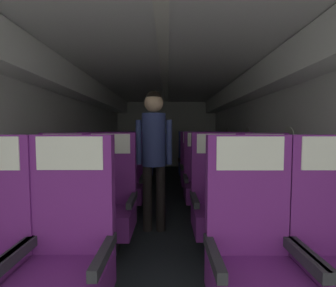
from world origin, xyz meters
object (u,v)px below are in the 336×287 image
seat_a_left_aisle (67,256)px  seat_a_right_window (254,257)px  seat_c_right_window (202,180)px  flight_attendant (154,145)px  seat_c_left_aisle (127,181)px  seat_d_right_window (195,169)px  seat_b_left_window (61,202)px  seat_b_right_aisle (267,202)px  seat_b_left_aisle (110,203)px  seat_b_right_window (218,202)px  seat_d_right_aisle (221,169)px  seat_c_right_aisle (237,181)px  seat_e_left_window (122,162)px  seat_d_left_window (110,169)px  seat_e_right_aisle (211,162)px  seat_e_right_window (190,162)px  seat_e_left_aisle (143,162)px  seat_c_left_window (93,181)px  seat_d_left_aisle (137,169)px

seat_a_left_aisle → seat_a_right_window: size_ratio=1.00×
seat_c_right_window → flight_attendant: 1.01m
seat_a_right_window → seat_c_left_aisle: size_ratio=1.00×
seat_a_left_aisle → seat_d_right_window: bearing=69.8°
seat_b_left_window → seat_b_right_aisle: size_ratio=1.00×
seat_b_left_aisle → seat_b_left_window: bearing=177.2°
seat_b_left_aisle → seat_c_left_aisle: 0.98m
seat_b_right_window → seat_d_right_window: same height
seat_a_right_window → seat_d_right_aisle: (0.49, 2.94, 0.00)m
seat_b_left_aisle → seat_c_left_aisle: (-0.01, 0.98, 0.00)m
seat_a_left_aisle → seat_d_right_aisle: bearing=61.9°
seat_c_right_aisle → seat_e_left_window: (-2.06, 1.96, 0.00)m
seat_a_left_aisle → seat_b_right_aisle: bearing=31.7°
seat_d_left_window → seat_e_right_aisle: (2.06, 0.97, 0.00)m
seat_b_left_aisle → seat_e_right_window: (1.08, 2.93, 0.00)m
seat_b_right_aisle → seat_d_right_aisle: bearing=90.4°
seat_b_right_window → seat_c_right_window: size_ratio=1.00×
seat_b_left_window → seat_e_left_aisle: 2.94m
seat_d_right_aisle → seat_e_right_window: 1.07m
seat_c_left_window → seat_c_right_aisle: size_ratio=1.00×
seat_e_left_window → flight_attendant: flight_attendant is taller
seat_c_right_window → seat_e_left_aisle: 2.20m
seat_c_right_aisle → seat_e_right_aisle: 1.96m
seat_e_right_aisle → seat_e_right_window: (-0.48, -0.01, 0.00)m
seat_b_right_aisle → flight_attendant: 1.35m
seat_a_right_window → seat_e_left_window: (-1.56, 3.91, 0.00)m
seat_b_left_aisle → seat_c_left_window: same height
seat_c_right_aisle → seat_e_left_aisle: same height
seat_c_right_window → seat_e_right_aisle: (0.49, 1.94, 0.00)m
seat_b_right_window → seat_d_left_aisle: (-1.07, 1.93, 0.00)m
seat_e_right_window → seat_d_right_window: bearing=-90.6°
seat_a_left_aisle → seat_d_left_window: (-0.50, 2.92, 0.00)m
seat_a_right_window → seat_b_left_aisle: size_ratio=1.00×
seat_b_right_aisle → seat_e_left_window: size_ratio=1.00×
seat_b_left_window → seat_e_right_aisle: (2.06, 2.91, 0.00)m
seat_c_left_aisle → seat_c_right_aisle: (1.57, -0.01, 0.00)m
seat_b_left_aisle → seat_a_right_window: bearing=-42.3°
seat_b_left_window → seat_b_left_aisle: bearing=-2.8°
seat_b_left_aisle → seat_c_right_window: (1.07, 1.00, 0.00)m
seat_b_left_aisle → seat_d_left_window: same height
seat_c_left_aisle → seat_e_left_window: (-0.48, 1.95, 0.00)m
seat_d_right_window → seat_b_right_window: bearing=-89.8°
seat_b_right_window → seat_e_right_window: bearing=90.0°
seat_d_left_aisle → seat_e_right_window: size_ratio=1.00×
seat_b_left_aisle → seat_c_right_window: 1.46m
seat_d_left_window → seat_d_left_aisle: (0.51, -0.02, 0.00)m
seat_e_left_window → seat_e_left_aisle: size_ratio=1.00×
seat_c_left_window → seat_b_left_window: bearing=-90.6°
seat_a_left_aisle → seat_c_right_window: (1.07, 1.96, 0.00)m
seat_a_left_aisle → seat_c_left_aisle: same height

